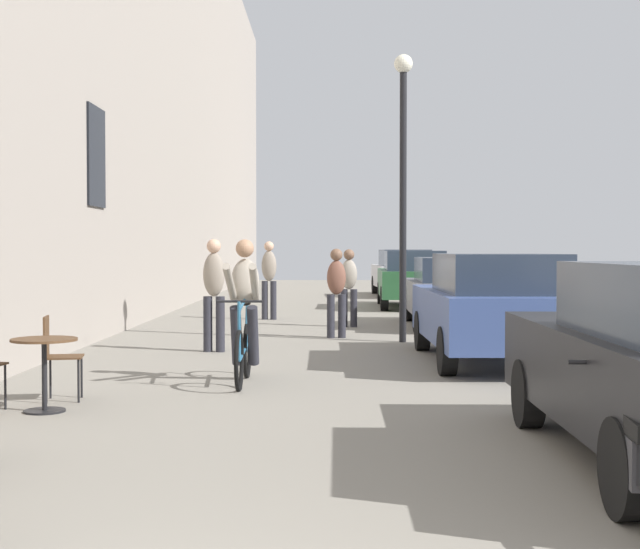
{
  "coord_description": "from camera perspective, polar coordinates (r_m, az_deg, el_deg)",
  "views": [
    {
      "loc": [
        0.73,
        -2.72,
        1.59
      ],
      "look_at": [
        0.61,
        14.11,
        1.12
      ],
      "focal_mm": 51.01,
      "sensor_mm": 36.0,
      "label": 1
    }
  ],
  "objects": [
    {
      "name": "street_lamp",
      "position": [
        15.64,
        5.24,
        7.16
      ],
      "size": [
        0.32,
        0.32,
        4.9
      ],
      "color": "black",
      "rests_on": "ground_plane"
    },
    {
      "name": "parked_motorcycle",
      "position": [
        5.7,
        19.4,
        -10.5
      ],
      "size": [
        0.62,
        2.14,
        0.92
      ],
      "color": "black",
      "rests_on": "ground_plane"
    },
    {
      "name": "parked_car_fifth",
      "position": [
        30.94,
        5.23,
        0.16
      ],
      "size": [
        1.95,
        4.47,
        1.58
      ],
      "color": "#B7B7BC",
      "rests_on": "ground_plane"
    },
    {
      "name": "parked_car_second",
      "position": [
        12.92,
        10.76,
        -1.97
      ],
      "size": [
        1.84,
        4.3,
        1.53
      ],
      "color": "#384C84",
      "rests_on": "ground_plane"
    },
    {
      "name": "parked_car_third",
      "position": [
        18.8,
        8.19,
        -1.02
      ],
      "size": [
        1.77,
        4.04,
        1.42
      ],
      "color": "#595960",
      "rests_on": "ground_plane"
    },
    {
      "name": "cafe_chair_far_toward_wall",
      "position": [
        9.93,
        -16.2,
        -4.66
      ],
      "size": [
        0.44,
        0.44,
        0.89
      ],
      "color": "black",
      "rests_on": "ground_plane"
    },
    {
      "name": "pedestrian_far",
      "position": [
        18.57,
        1.83,
        -0.55
      ],
      "size": [
        0.38,
        0.3,
        1.59
      ],
      "color": "#26262D",
      "rests_on": "ground_plane"
    },
    {
      "name": "parked_car_fourth",
      "position": [
        24.87,
        5.85,
        -0.22
      ],
      "size": [
        1.94,
        4.41,
        1.55
      ],
      "color": "#23512D",
      "rests_on": "ground_plane"
    },
    {
      "name": "cyclist_on_bicycle",
      "position": [
        10.89,
        -4.78,
        -2.51
      ],
      "size": [
        0.52,
        1.76,
        1.74
      ],
      "color": "black",
      "rests_on": "ground_plane"
    },
    {
      "name": "pedestrian_furthest",
      "position": [
        20.53,
        -3.22,
        -0.06
      ],
      "size": [
        0.37,
        0.28,
        1.77
      ],
      "color": "#26262D",
      "rests_on": "ground_plane"
    },
    {
      "name": "cafe_table_far",
      "position": [
        9.29,
        -16.92,
        -5.08
      ],
      "size": [
        0.64,
        0.64,
        0.72
      ],
      "color": "black",
      "rests_on": "ground_plane"
    },
    {
      "name": "pedestrian_mid",
      "position": [
        16.25,
        1.04,
        -0.84
      ],
      "size": [
        0.35,
        0.25,
        1.6
      ],
      "color": "#26262D",
      "rests_on": "ground_plane"
    },
    {
      "name": "pedestrian_near",
      "position": [
        14.13,
        -6.67,
        -0.86
      ],
      "size": [
        0.38,
        0.29,
        1.75
      ],
      "color": "#26262D",
      "rests_on": "ground_plane"
    }
  ]
}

